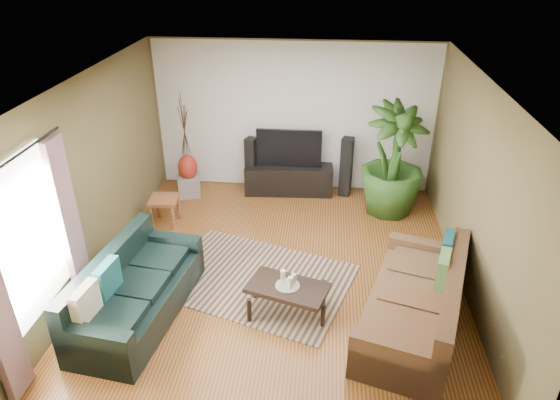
# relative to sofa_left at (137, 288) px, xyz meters

# --- Properties ---
(floor) EXTENTS (5.50, 5.50, 0.00)m
(floor) POSITION_rel_sofa_left_xyz_m (1.62, 1.05, -0.42)
(floor) COLOR brown
(floor) RESTS_ON ground
(ceiling) EXTENTS (5.50, 5.50, 0.00)m
(ceiling) POSITION_rel_sofa_left_xyz_m (1.62, 1.05, 2.28)
(ceiling) COLOR white
(ceiling) RESTS_ON ground
(wall_back) EXTENTS (5.00, 0.00, 5.00)m
(wall_back) POSITION_rel_sofa_left_xyz_m (1.62, 3.80, 0.93)
(wall_back) COLOR brown
(wall_back) RESTS_ON ground
(wall_front) EXTENTS (5.00, 0.00, 5.00)m
(wall_front) POSITION_rel_sofa_left_xyz_m (1.62, -1.70, 0.93)
(wall_front) COLOR brown
(wall_front) RESTS_ON ground
(wall_left) EXTENTS (0.00, 5.50, 5.50)m
(wall_left) POSITION_rel_sofa_left_xyz_m (-0.88, 1.05, 0.92)
(wall_left) COLOR brown
(wall_left) RESTS_ON ground
(wall_right) EXTENTS (0.00, 5.50, 5.50)m
(wall_right) POSITION_rel_sofa_left_xyz_m (4.12, 1.05, 0.92)
(wall_right) COLOR brown
(wall_right) RESTS_ON ground
(backwall_panel) EXTENTS (4.90, 0.00, 4.90)m
(backwall_panel) POSITION_rel_sofa_left_xyz_m (1.62, 3.79, 0.93)
(backwall_panel) COLOR white
(backwall_panel) RESTS_ON ground
(window_pane) EXTENTS (0.00, 1.80, 1.80)m
(window_pane) POSITION_rel_sofa_left_xyz_m (-0.86, -0.55, 0.97)
(window_pane) COLOR white
(window_pane) RESTS_ON ground
(curtain_far) EXTENTS (0.08, 0.35, 2.20)m
(curtain_far) POSITION_rel_sofa_left_xyz_m (-0.81, 0.20, 0.72)
(curtain_far) COLOR gray
(curtain_far) RESTS_ON ground
(curtain_rod) EXTENTS (0.03, 1.90, 0.03)m
(curtain_rod) POSITION_rel_sofa_left_xyz_m (-0.81, -0.55, 1.87)
(curtain_rod) COLOR black
(curtain_rod) RESTS_ON ground
(sofa_left) EXTENTS (1.17, 2.18, 0.85)m
(sofa_left) POSITION_rel_sofa_left_xyz_m (0.00, 0.00, 0.00)
(sofa_left) COLOR black
(sofa_left) RESTS_ON floor
(sofa_right) EXTENTS (1.59, 2.40, 0.85)m
(sofa_right) POSITION_rel_sofa_left_xyz_m (3.32, 0.13, 0.00)
(sofa_right) COLOR brown
(sofa_right) RESTS_ON floor
(area_rug) EXTENTS (2.91, 2.45, 0.01)m
(area_rug) POSITION_rel_sofa_left_xyz_m (1.32, 0.85, -0.42)
(area_rug) COLOR #A48160
(area_rug) RESTS_ON floor
(coffee_table) EXTENTS (1.09, 0.79, 0.40)m
(coffee_table) POSITION_rel_sofa_left_xyz_m (1.81, 0.24, -0.23)
(coffee_table) COLOR black
(coffee_table) RESTS_ON floor
(candle_tray) EXTENTS (0.30, 0.30, 0.01)m
(candle_tray) POSITION_rel_sofa_left_xyz_m (1.81, 0.24, -0.02)
(candle_tray) COLOR #9A9A94
(candle_tray) RESTS_ON coffee_table
(candle_tall) EXTENTS (0.06, 0.06, 0.20)m
(candle_tall) POSITION_rel_sofa_left_xyz_m (1.75, 0.27, 0.09)
(candle_tall) COLOR white
(candle_tall) RESTS_ON candle_tray
(candle_mid) EXTENTS (0.06, 0.06, 0.15)m
(candle_mid) POSITION_rel_sofa_left_xyz_m (1.85, 0.20, 0.06)
(candle_mid) COLOR white
(candle_mid) RESTS_ON candle_tray
(candle_short) EXTENTS (0.06, 0.06, 0.12)m
(candle_short) POSITION_rel_sofa_left_xyz_m (1.88, 0.30, 0.05)
(candle_short) COLOR beige
(candle_short) RESTS_ON candle_tray
(tv_stand) EXTENTS (1.60, 0.55, 0.53)m
(tv_stand) POSITION_rel_sofa_left_xyz_m (1.56, 3.55, -0.16)
(tv_stand) COLOR black
(tv_stand) RESTS_ON floor
(television) EXTENTS (1.16, 0.06, 0.69)m
(television) POSITION_rel_sofa_left_xyz_m (1.56, 3.55, 0.45)
(television) COLOR black
(television) RESTS_ON tv_stand
(speaker_left) EXTENTS (0.24, 0.25, 1.03)m
(speaker_left) POSITION_rel_sofa_left_xyz_m (0.88, 3.55, 0.09)
(speaker_left) COLOR black
(speaker_left) RESTS_ON floor
(speaker_right) EXTENTS (0.24, 0.26, 1.10)m
(speaker_right) POSITION_rel_sofa_left_xyz_m (2.59, 3.55, 0.12)
(speaker_right) COLOR black
(speaker_right) RESTS_ON floor
(potted_plant) EXTENTS (1.44, 1.44, 1.88)m
(potted_plant) POSITION_rel_sofa_left_xyz_m (3.32, 3.01, 0.52)
(potted_plant) COLOR #27501A
(potted_plant) RESTS_ON floor
(plant_pot) EXTENTS (0.35, 0.35, 0.27)m
(plant_pot) POSITION_rel_sofa_left_xyz_m (3.32, 3.01, -0.29)
(plant_pot) COLOR black
(plant_pot) RESTS_ON floor
(pedestal) EXTENTS (0.46, 0.46, 0.38)m
(pedestal) POSITION_rel_sofa_left_xyz_m (-0.22, 3.26, -0.24)
(pedestal) COLOR gray
(pedestal) RESTS_ON floor
(vase) EXTENTS (0.35, 0.35, 0.48)m
(vase) POSITION_rel_sofa_left_xyz_m (-0.22, 3.26, 0.13)
(vase) COLOR maroon
(vase) RESTS_ON pedestal
(side_table) EXTENTS (0.48, 0.48, 0.47)m
(side_table) POSITION_rel_sofa_left_xyz_m (-0.36, 2.23, -0.19)
(side_table) COLOR brown
(side_table) RESTS_ON floor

